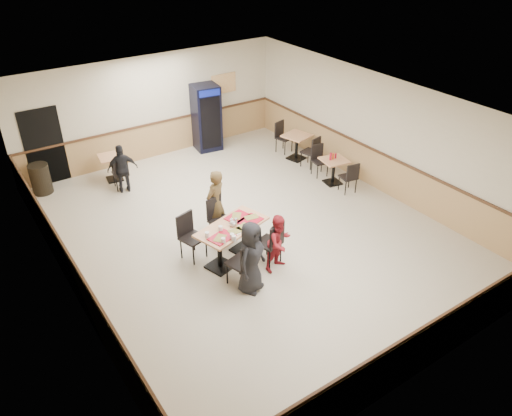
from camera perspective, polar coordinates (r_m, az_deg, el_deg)
ground at (r=11.60m, az=-0.95°, el=-2.61°), size 10.00×10.00×0.00m
room_shell at (r=14.03m, az=-0.64°, el=6.43°), size 10.00×10.00×10.00m
main_table at (r=10.42m, az=-2.75°, el=-3.34°), size 1.70×1.17×0.83m
main_chairs at (r=10.41m, az=-2.95°, el=-3.59°), size 1.81×2.12×1.05m
diner_woman_left at (r=9.50m, az=-0.58°, el=-5.67°), size 0.88×0.76×1.51m
diner_woman_right at (r=10.13m, az=2.65°, el=-3.95°), size 0.69×0.59×1.25m
diner_man_opposite at (r=11.14m, az=-4.65°, el=0.56°), size 0.68×0.58×1.59m
lone_diner at (r=13.36m, az=-15.00°, el=4.35°), size 0.83×0.50×1.32m
tabletop_clutter at (r=10.20m, az=-2.51°, el=-2.13°), size 1.38×0.97×0.12m
side_table_near at (r=13.56m, az=8.87°, el=4.59°), size 0.76×0.76×0.70m
side_table_near_chair_south at (r=13.22m, az=10.49°, el=3.58°), size 0.48×0.48×0.89m
side_table_near_chair_north at (r=13.94m, az=7.33°, el=5.38°), size 0.48×0.48×0.89m
side_table_far at (r=14.82m, az=4.68°, el=7.41°), size 0.86×0.86×0.76m
side_table_far_chair_south at (r=14.41m, az=6.17°, el=6.50°), size 0.54×0.54×0.96m
side_table_far_chair_north at (r=15.27m, az=3.25°, el=8.09°), size 0.54×0.54×0.96m
condiment_caddy at (r=13.44m, az=8.74°, el=5.87°), size 0.23×0.06×0.20m
back_table at (r=14.13m, az=-16.07°, el=4.86°), size 0.75×0.75×0.71m
back_table_chair_lone at (r=13.65m, az=-15.24°, el=3.93°), size 0.47×0.47×0.90m
pepsi_cooler at (r=15.38m, az=-5.70°, el=10.25°), size 0.85×0.86×1.99m
trash_bin at (r=14.12m, az=-23.40°, el=3.07°), size 0.51×0.51×0.80m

